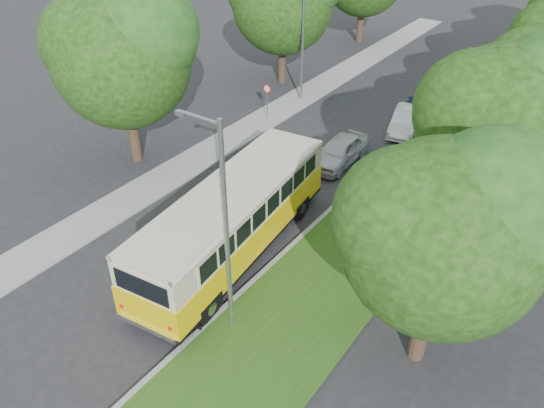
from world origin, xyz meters
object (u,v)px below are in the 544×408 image
Objects in this scene: vintage_bus at (234,222)px; car_blue at (426,103)px; lamppost_near at (224,225)px; lamppost_far at (301,39)px; car_silver at (340,151)px; car_grey at (477,59)px; car_white at (406,121)px.

vintage_bus is 18.15m from car_blue.
lamppost_near is at bearing -60.19° from vintage_bus.
lamppost_near is 1.63× the size of car_blue.
lamppost_far is 9.40m from car_silver.
lamppost_near is 1.67× the size of car_grey.
lamppost_far is at bearing 136.55° from car_silver.
car_blue is 10.53m from car_grey.
car_silver is at bearing 101.50° from lamppost_near.
vintage_bus is 9.29m from car_silver.
lamppost_near reaches higher than car_silver.
lamppost_far is at bearing 115.71° from lamppost_near.
vintage_bus is 15.00m from car_white.
car_silver is 0.87× the size of car_blue.
car_grey is (1.28, 19.38, -0.06)m from car_silver.
lamppost_near is 13.24m from car_silver.
lamppost_far reaches higher than car_grey.
car_white is at bearing -83.10° from car_blue.
car_silver is 5.84m from car_white.
car_blue is (-1.21, 21.32, -3.66)m from lamppost_near.
vintage_bus is at bearing -88.73° from car_silver.
lamppost_far is 16.81m from vintage_bus.
lamppost_far reaches higher than car_blue.
car_blue reaches higher than car_grey.
lamppost_far is 1.56× the size of car_grey.
car_grey is at bearing 97.19° from car_blue.
lamppost_far is 1.75× the size of car_silver.
car_white is at bearing 79.74° from vintage_bus.
car_blue is at bearing 81.43° from car_silver.
lamppost_near is 1.94× the size of car_white.
car_grey is at bearing 81.90° from vintage_bus.
car_blue is (7.70, 2.82, -3.40)m from lamppost_far.
vintage_bus reaches higher than car_white.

